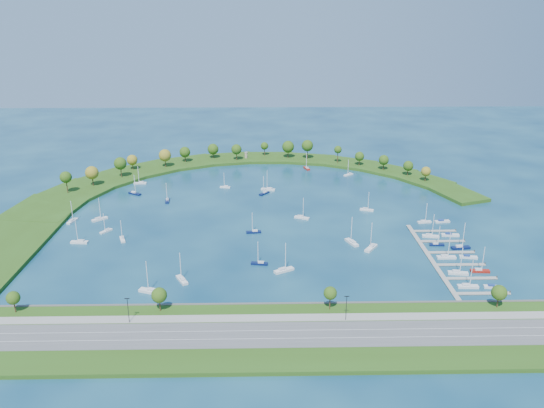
{
  "coord_description": "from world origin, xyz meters",
  "views": [
    {
      "loc": [
        -0.79,
        -288.06,
        110.85
      ],
      "look_at": [
        5.0,
        5.0,
        4.0
      ],
      "focal_mm": 35.68,
      "sensor_mm": 36.0,
      "label": 1
    }
  ],
  "objects_px": {
    "moored_boat_6": "(140,183)",
    "moored_boat_18": "(182,279)",
    "moored_boat_0": "(99,219)",
    "moored_boat_3": "(135,193)",
    "moored_boat_7": "(349,174)",
    "docked_boat_10": "(424,221)",
    "moored_boat_19": "(268,189)",
    "docked_boat_7": "(461,247)",
    "moored_boat_10": "(260,263)",
    "moored_boat_4": "(352,242)",
    "moored_boat_14": "(225,187)",
    "moored_boat_13": "(79,241)",
    "moored_boat_5": "(106,230)",
    "moored_boat_17": "(371,247)",
    "moored_boat_1": "(72,220)",
    "docked_boat_8": "(430,235)",
    "docked_boat_9": "(450,235)",
    "harbor_tower": "(246,155)",
    "docked_boat_6": "(437,244)",
    "moored_boat_12": "(367,209)",
    "docked_boat_2": "(458,272)",
    "docked_boat_0": "(468,286)",
    "moored_boat_15": "(284,270)",
    "moored_boat_20": "(307,168)",
    "docked_boat_4": "(446,257)",
    "dock_system": "(446,258)",
    "moored_boat_21": "(150,290)",
    "docked_boat_5": "(468,257)",
    "moored_boat_8": "(167,200)",
    "moored_boat_2": "(264,193)",
    "docked_boat_3": "(480,270)",
    "moored_boat_11": "(254,231)",
    "docked_boat_1": "(493,287)",
    "docked_boat_11": "(442,221)"
  },
  "relations": [
    {
      "from": "moored_boat_4",
      "to": "moored_boat_14",
      "type": "xyz_separation_m",
      "value": [
        -68.62,
        90.18,
        -0.11
      ]
    },
    {
      "from": "moored_boat_8",
      "to": "docked_boat_8",
      "type": "xyz_separation_m",
      "value": [
        143.78,
        -56.98,
        0.02
      ]
    },
    {
      "from": "moored_boat_8",
      "to": "docked_boat_7",
      "type": "distance_m",
      "value": 169.99
    },
    {
      "from": "moored_boat_21",
      "to": "harbor_tower",
      "type": "bearing_deg",
      "value": -78.42
    },
    {
      "from": "moored_boat_8",
      "to": "docked_boat_5",
      "type": "bearing_deg",
      "value": 55.52
    },
    {
      "from": "moored_boat_1",
      "to": "moored_boat_5",
      "type": "xyz_separation_m",
      "value": [
        22.31,
        -14.44,
        -0.04
      ]
    },
    {
      "from": "moored_boat_7",
      "to": "docked_boat_10",
      "type": "distance_m",
      "value": 93.48
    },
    {
      "from": "docked_boat_1",
      "to": "docked_boat_11",
      "type": "height_order",
      "value": "docked_boat_11"
    },
    {
      "from": "moored_boat_11",
      "to": "docked_boat_10",
      "type": "distance_m",
      "value": 93.93
    },
    {
      "from": "moored_boat_17",
      "to": "moored_boat_20",
      "type": "distance_m",
      "value": 140.68
    },
    {
      "from": "moored_boat_1",
      "to": "moored_boat_19",
      "type": "xyz_separation_m",
      "value": [
        108.39,
        52.57,
        0.04
      ]
    },
    {
      "from": "moored_boat_4",
      "to": "docked_boat_2",
      "type": "xyz_separation_m",
      "value": [
        41.63,
        -33.64,
        -0.04
      ]
    },
    {
      "from": "moored_boat_20",
      "to": "docked_boat_7",
      "type": "xyz_separation_m",
      "value": [
        64.04,
        -139.65,
        0.05
      ]
    },
    {
      "from": "moored_boat_1",
      "to": "moored_boat_6",
      "type": "xyz_separation_m",
      "value": [
        22.99,
        67.74,
        0.01
      ]
    },
    {
      "from": "moored_boat_7",
      "to": "moored_boat_13",
      "type": "distance_m",
      "value": 189.47
    },
    {
      "from": "moored_boat_20",
      "to": "moored_boat_19",
      "type": "bearing_deg",
      "value": 132.85
    },
    {
      "from": "moored_boat_5",
      "to": "moored_boat_7",
      "type": "height_order",
      "value": "moored_boat_7"
    },
    {
      "from": "moored_boat_19",
      "to": "moored_boat_15",
      "type": "bearing_deg",
      "value": 108.4
    },
    {
      "from": "moored_boat_5",
      "to": "docked_boat_9",
      "type": "bearing_deg",
      "value": 123.1
    },
    {
      "from": "moored_boat_3",
      "to": "moored_boat_17",
      "type": "xyz_separation_m",
      "value": [
        133.28,
        -84.65,
        0.04
      ]
    },
    {
      "from": "moored_boat_19",
      "to": "docked_boat_7",
      "type": "distance_m",
      "value": 130.26
    },
    {
      "from": "moored_boat_2",
      "to": "docked_boat_10",
      "type": "relative_size",
      "value": 1.07
    },
    {
      "from": "moored_boat_18",
      "to": "docked_boat_8",
      "type": "height_order",
      "value": "moored_boat_18"
    },
    {
      "from": "docked_boat_5",
      "to": "moored_boat_17",
      "type": "bearing_deg",
      "value": 175.42
    },
    {
      "from": "moored_boat_0",
      "to": "moored_boat_3",
      "type": "height_order",
      "value": "moored_boat_0"
    },
    {
      "from": "moored_boat_6",
      "to": "moored_boat_18",
      "type": "relative_size",
      "value": 0.93
    },
    {
      "from": "dock_system",
      "to": "docked_boat_4",
      "type": "height_order",
      "value": "docked_boat_4"
    },
    {
      "from": "moored_boat_13",
      "to": "moored_boat_5",
      "type": "bearing_deg",
      "value": -118.93
    },
    {
      "from": "moored_boat_4",
      "to": "docked_boat_0",
      "type": "xyz_separation_m",
      "value": [
        41.63,
        -45.84,
        -0.04
      ]
    },
    {
      "from": "moored_boat_10",
      "to": "docked_boat_10",
      "type": "xyz_separation_m",
      "value": [
        90.03,
        49.24,
        -0.0
      ]
    },
    {
      "from": "moored_boat_7",
      "to": "moored_boat_10",
      "type": "distance_m",
      "value": 151.78
    },
    {
      "from": "moored_boat_14",
      "to": "docked_boat_5",
      "type": "height_order",
      "value": "moored_boat_14"
    },
    {
      "from": "moored_boat_10",
      "to": "moored_boat_17",
      "type": "bearing_deg",
      "value": -154.88
    },
    {
      "from": "moored_boat_21",
      "to": "moored_boat_15",
      "type": "bearing_deg",
      "value": -141.2
    },
    {
      "from": "moored_boat_14",
      "to": "dock_system",
      "type": "bearing_deg",
      "value": 146.87
    },
    {
      "from": "moored_boat_20",
      "to": "moored_boat_4",
      "type": "bearing_deg",
      "value": 168.74
    },
    {
      "from": "docked_boat_6",
      "to": "docked_boat_8",
      "type": "xyz_separation_m",
      "value": [
        -0.03,
        10.39,
        0.05
      ]
    },
    {
      "from": "harbor_tower",
      "to": "docked_boat_6",
      "type": "height_order",
      "value": "docked_boat_6"
    },
    {
      "from": "moored_boat_17",
      "to": "moored_boat_12",
      "type": "bearing_deg",
      "value": -152.87
    },
    {
      "from": "moored_boat_17",
      "to": "docked_boat_0",
      "type": "distance_m",
      "value": 51.35
    },
    {
      "from": "docked_boat_4",
      "to": "docked_boat_10",
      "type": "bearing_deg",
      "value": 86.51
    },
    {
      "from": "moored_boat_5",
      "to": "moored_boat_17",
      "type": "relative_size",
      "value": 0.74
    },
    {
      "from": "moored_boat_4",
      "to": "docked_boat_4",
      "type": "xyz_separation_m",
      "value": [
        41.63,
        -17.68,
        -0.03
      ]
    },
    {
      "from": "moored_boat_21",
      "to": "docked_boat_5",
      "type": "xyz_separation_m",
      "value": [
        143.17,
        29.92,
        -0.36
      ]
    },
    {
      "from": "moored_boat_1",
      "to": "docked_boat_11",
      "type": "distance_m",
      "value": 202.95
    },
    {
      "from": "moored_boat_5",
      "to": "docked_boat_3",
      "type": "height_order",
      "value": "docked_boat_3"
    },
    {
      "from": "moored_boat_1",
      "to": "moored_boat_18",
      "type": "distance_m",
      "value": 98.42
    },
    {
      "from": "moored_boat_2",
      "to": "moored_boat_6",
      "type": "distance_m",
      "value": 85.78
    },
    {
      "from": "docked_boat_2",
      "to": "docked_boat_0",
      "type": "bearing_deg",
      "value": -81.05
    },
    {
      "from": "moored_boat_3",
      "to": "docked_boat_8",
      "type": "bearing_deg",
      "value": 8.42
    }
  ]
}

